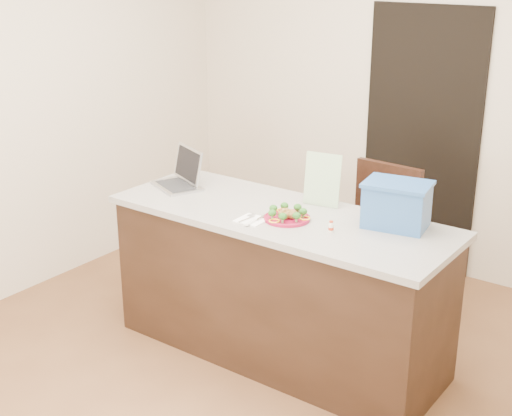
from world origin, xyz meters
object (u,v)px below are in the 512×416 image
Objects in this scene: island at (279,284)px; laptop at (182,175)px; chair at (378,235)px; yogurt_bottle at (331,227)px; plate at (287,218)px; blue_box at (397,204)px; napkin at (252,220)px.

laptop reaches higher than island.
laptop reaches higher than chair.
yogurt_bottle is 1.21m from laptop.
island is at bearing 143.78° from plate.
island is at bearing 168.06° from yogurt_bottle.
chair reaches higher than yogurt_bottle.
blue_box is (0.25, 0.28, 0.10)m from yogurt_bottle.
island is 0.62m from yogurt_bottle.
laptop reaches higher than plate.
chair is at bearing 77.81° from plate.
napkin is 0.39× the size of laptop.
laptop is at bearing 172.05° from plate.
yogurt_bottle reaches higher than island.
napkin is (-0.15, -0.13, -0.01)m from plate.
blue_box reaches higher than island.
plate is at bearing -36.22° from island.
blue_box is at bearing 29.37° from napkin.
island is 13.17× the size of napkin.
yogurt_bottle reaches higher than napkin.
blue_box is 0.37× the size of chair.
plate is 0.67× the size of blue_box.
yogurt_bottle is (0.45, 0.11, 0.02)m from napkin.
island is 0.81m from chair.
plate is 1.69× the size of napkin.
laptop reaches higher than napkin.
island is at bearing -106.02° from chair.
island is at bearing 19.13° from laptop.
blue_box is at bearing 17.34° from island.
island is 7.81× the size of plate.
yogurt_bottle is 0.39m from blue_box.
napkin is at bearing -140.29° from plate.
yogurt_bottle is at bearing -11.94° from island.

